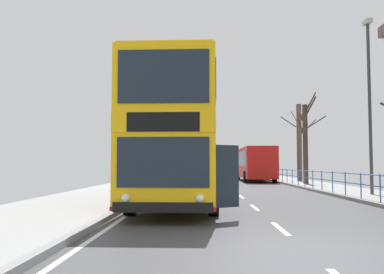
% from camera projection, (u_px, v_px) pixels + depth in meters
% --- Properties ---
extents(ground, '(15.80, 140.00, 0.20)m').
position_uv_depth(ground, '(265.00, 249.00, 7.20)').
color(ground, '#404046').
extents(double_decker_bus_main, '(3.22, 11.16, 4.53)m').
position_uv_depth(double_decker_bus_main, '(180.00, 140.00, 15.67)').
color(double_decker_bus_main, '#F4B20F').
rests_on(double_decker_bus_main, ground).
extents(background_bus_far_lane, '(2.66, 10.86, 2.92)m').
position_uv_depth(background_bus_far_lane, '(254.00, 163.00, 38.31)').
color(background_bus_far_lane, red).
rests_on(background_bus_far_lane, ground).
extents(pedestrian_railing_far_kerb, '(0.05, 31.07, 0.99)m').
position_uv_depth(pedestrian_railing_far_kerb, '(339.00, 179.00, 19.49)').
color(pedestrian_railing_far_kerb, '#386BA8').
rests_on(pedestrian_railing_far_kerb, ground).
extents(street_lamp_far_side, '(0.28, 0.60, 7.94)m').
position_uv_depth(street_lamp_far_side, '(369.00, 92.00, 19.33)').
color(street_lamp_far_side, '#38383D').
rests_on(street_lamp_far_side, ground).
extents(bare_tree_far_00, '(2.88, 2.59, 6.46)m').
position_uv_depth(bare_tree_far_00, '(299.00, 141.00, 35.14)').
color(bare_tree_far_00, brown).
rests_on(bare_tree_far_00, ground).
extents(bare_tree_far_02, '(1.59, 2.31, 6.44)m').
position_uv_depth(bare_tree_far_02, '(305.00, 140.00, 29.89)').
color(bare_tree_far_02, '#423328').
rests_on(bare_tree_far_02, ground).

